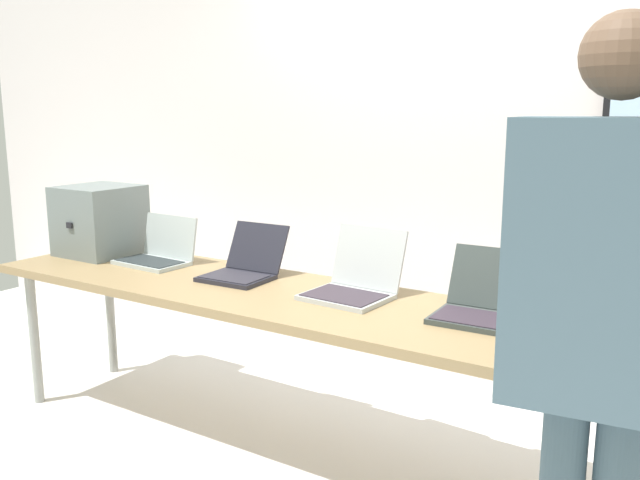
% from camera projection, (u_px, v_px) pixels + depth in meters
% --- Properties ---
extents(back_wall, '(8.00, 0.11, 2.44)m').
position_uv_depth(back_wall, '(465.00, 168.00, 3.52)').
color(back_wall, silver).
rests_on(back_wall, ground).
extents(workbench, '(3.76, 0.70, 0.76)m').
position_uv_depth(workbench, '(354.00, 316.00, 2.70)').
color(workbench, '#90764E').
rests_on(workbench, ground).
extents(equipment_box, '(0.37, 0.39, 0.37)m').
position_uv_depth(equipment_box, '(100.00, 220.00, 3.61)').
color(equipment_box, slate).
rests_on(equipment_box, workbench).
extents(laptop_station_0, '(0.37, 0.28, 0.23)m').
position_uv_depth(laptop_station_0, '(158.00, 252.00, 3.42)').
color(laptop_station_0, '#ABB6B6').
rests_on(laptop_station_0, workbench).
extents(laptop_station_1, '(0.32, 0.36, 0.24)m').
position_uv_depth(laptop_station_1, '(244.00, 266.00, 3.13)').
color(laptop_station_1, '#21212B').
rests_on(laptop_station_1, workbench).
extents(laptop_station_2, '(0.36, 0.37, 0.27)m').
position_uv_depth(laptop_station_2, '(355.00, 282.00, 2.81)').
color(laptop_station_2, '#AEB2B4').
rests_on(laptop_station_2, workbench).
extents(laptop_station_3, '(0.34, 0.36, 0.24)m').
position_uv_depth(laptop_station_3, '(483.00, 303.00, 2.52)').
color(laptop_station_3, '#343C3A').
rests_on(laptop_station_3, workbench).
extents(person, '(0.48, 0.62, 1.75)m').
position_uv_depth(person, '(603.00, 313.00, 1.58)').
color(person, '#485F6D').
rests_on(person, ground).
extents(coffee_mug, '(0.07, 0.07, 0.09)m').
position_uv_depth(coffee_mug, '(639.00, 370.00, 1.91)').
color(coffee_mug, '#2A459C').
rests_on(coffee_mug, workbench).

